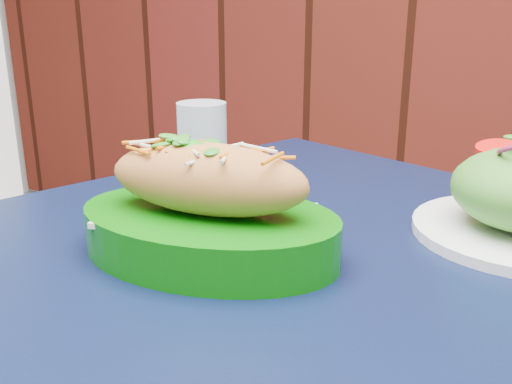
% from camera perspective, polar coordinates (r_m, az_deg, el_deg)
% --- Properties ---
extents(cafe_table, '(1.03, 1.03, 0.75)m').
position_cam_1_polar(cafe_table, '(0.66, 4.55, -13.01)').
color(cafe_table, black).
rests_on(cafe_table, ground).
extents(banh_mi_basket, '(0.30, 0.21, 0.13)m').
position_cam_1_polar(banh_mi_basket, '(0.59, -4.79, -1.99)').
color(banh_mi_basket, '#096708').
rests_on(banh_mi_basket, cafe_table).
extents(water_glass, '(0.07, 0.07, 0.12)m').
position_cam_1_polar(water_glass, '(0.85, -5.38, 4.95)').
color(water_glass, silver).
rests_on(water_glass, cafe_table).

